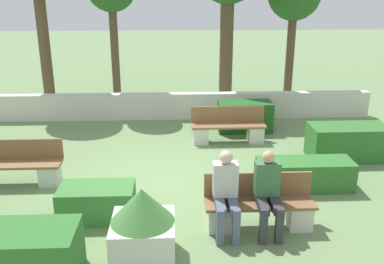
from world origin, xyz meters
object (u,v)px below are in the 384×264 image
(bench_front, at_px, (259,208))
(person_seated_woman, at_px, (226,190))
(bench_left_side, at_px, (228,129))
(person_seated_man, at_px, (268,190))
(planter_corner_left, at_px, (143,225))
(bench_right_side, at_px, (12,168))

(bench_front, bearing_deg, person_seated_woman, -165.99)
(bench_front, xyz_separation_m, person_seated_woman, (-0.56, -0.14, 0.41))
(bench_left_side, height_order, person_seated_man, person_seated_man)
(planter_corner_left, bearing_deg, bench_left_side, 69.50)
(bench_front, bearing_deg, person_seated_man, -57.06)
(person_seated_man, height_order, planter_corner_left, person_seated_man)
(bench_right_side, xyz_separation_m, planter_corner_left, (2.70, -2.58, 0.23))
(bench_front, distance_m, person_seated_woman, 0.70)
(person_seated_woman, height_order, planter_corner_left, person_seated_woman)
(bench_right_side, xyz_separation_m, person_seated_woman, (3.93, -1.89, 0.40))
(person_seated_man, distance_m, planter_corner_left, 2.00)
(bench_front, distance_m, bench_left_side, 3.95)
(bench_left_side, height_order, bench_right_side, same)
(bench_left_side, distance_m, planter_corner_left, 5.10)
(person_seated_man, bearing_deg, bench_right_side, 157.47)
(bench_left_side, bearing_deg, person_seated_man, -94.91)
(bench_right_side, distance_m, person_seated_woman, 4.38)
(person_seated_man, xyz_separation_m, person_seated_woman, (-0.65, 0.00, 0.01))
(bench_front, xyz_separation_m, planter_corner_left, (-1.78, -0.82, 0.24))
(bench_front, bearing_deg, bench_right_side, 158.60)
(person_seated_man, relative_size, person_seated_woman, 0.99)
(planter_corner_left, bearing_deg, person_seated_woman, 29.07)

